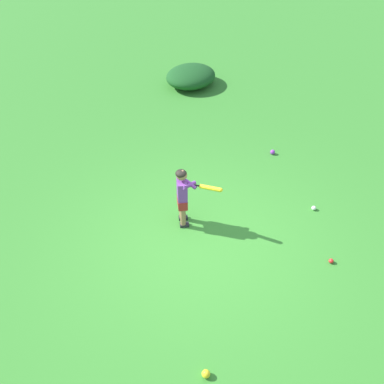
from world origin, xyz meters
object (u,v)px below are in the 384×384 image
(play_ball_near_batter, at_px, (314,208))
(play_ball_far_left, at_px, (206,374))
(play_ball_by_bucket, at_px, (331,261))
(play_ball_behind_batter, at_px, (273,152))
(child_batter, at_px, (184,193))

(play_ball_near_batter, relative_size, play_ball_far_left, 0.77)
(play_ball_by_bucket, distance_m, play_ball_far_left, 2.58)
(play_ball_near_batter, height_order, play_ball_far_left, play_ball_far_left)
(play_ball_behind_batter, bearing_deg, child_batter, -99.83)
(play_ball_near_batter, distance_m, play_ball_by_bucket, 1.19)
(play_ball_far_left, bearing_deg, play_ball_by_bucket, 73.10)
(play_ball_behind_batter, height_order, play_ball_by_bucket, play_ball_behind_batter)
(play_ball_behind_batter, xyz_separation_m, play_ball_near_batter, (1.28, -1.24, -0.01))
(play_ball_behind_batter, height_order, play_ball_far_left, play_ball_far_left)
(play_ball_behind_batter, distance_m, play_ball_by_bucket, 2.94)
(child_batter, relative_size, play_ball_behind_batter, 10.74)
(child_batter, distance_m, play_ball_by_bucket, 2.46)
(play_ball_near_batter, bearing_deg, child_batter, -140.37)
(child_batter, height_order, play_ball_far_left, child_batter)
(play_ball_behind_batter, relative_size, play_ball_by_bucket, 1.36)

